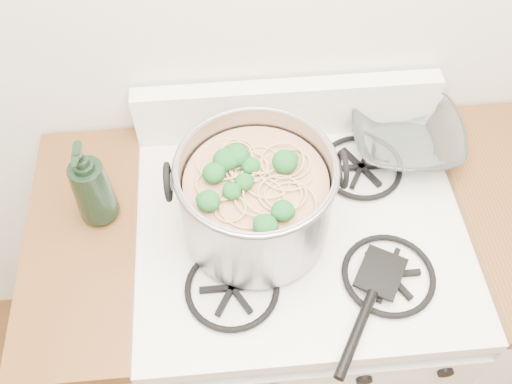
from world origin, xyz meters
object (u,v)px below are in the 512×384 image
object	(u,v)px
spatula	(381,271)
gas_range	(291,311)
stock_pot	(256,199)
glass_bowl	(404,141)
bottle	(90,183)

from	to	relation	value
spatula	gas_range	bearing A→B (deg)	166.56
stock_pot	glass_bowl	bearing A→B (deg)	27.93
glass_bowl	bottle	distance (m)	0.76
spatula	glass_bowl	distance (m)	0.38
glass_bowl	bottle	xyz separation A→B (m)	(-0.74, -0.14, 0.10)
gas_range	bottle	xyz separation A→B (m)	(-0.46, 0.07, 0.60)
spatula	bottle	size ratio (longest dim) A/B	1.32
stock_pot	bottle	xyz separation A→B (m)	(-0.35, 0.07, 0.01)
stock_pot	bottle	bearing A→B (deg)	169.31
stock_pot	bottle	world-z (taller)	bottle
glass_bowl	bottle	world-z (taller)	bottle
bottle	spatula	bearing A→B (deg)	-18.27
stock_pot	spatula	xyz separation A→B (m)	(0.26, -0.15, -0.09)
gas_range	spatula	distance (m)	0.54
gas_range	stock_pot	bearing A→B (deg)	-179.43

